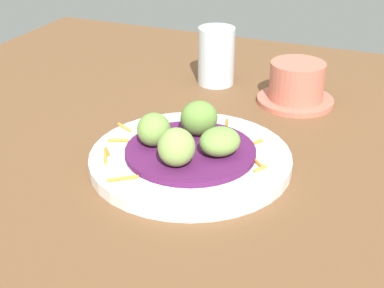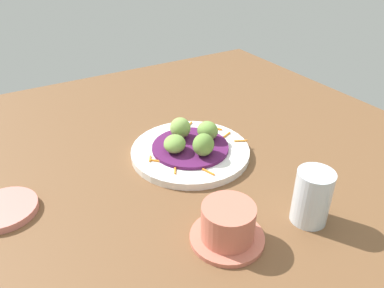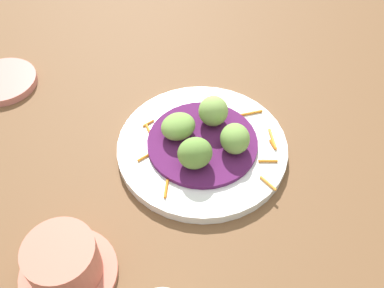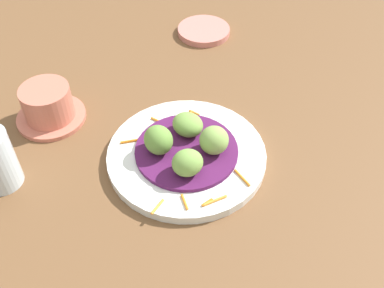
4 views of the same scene
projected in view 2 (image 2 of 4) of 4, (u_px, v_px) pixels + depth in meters
table_surface at (189, 157)px, 81.83cm from camera, size 110.00×110.00×2.00cm
main_plate at (192, 151)px, 80.70cm from camera, size 25.23×25.23×1.54cm
cabbage_bed at (192, 146)px, 80.11cm from camera, size 16.30×16.30×0.71cm
carrot_garnish at (200, 144)px, 81.35cm from camera, size 20.85×22.24×0.40cm
guac_scoop_left at (182, 127)px, 81.81cm from camera, size 5.68×5.61×4.60cm
guac_scoop_center at (175, 144)px, 77.11cm from camera, size 6.84×6.69×3.41cm
guac_scoop_right at (203, 145)px, 75.68cm from camera, size 6.41×6.50×4.55cm
guac_scoop_back at (209, 131)px, 80.81cm from camera, size 5.99×5.74×4.10cm
side_plate_small at (4, 210)px, 64.69cm from camera, size 11.24×11.24×1.29cm
terracotta_bowl at (228, 225)px, 58.13cm from camera, size 11.88×11.88×6.58cm
water_glass at (312, 197)px, 61.16cm from camera, size 6.08×6.08×9.59cm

